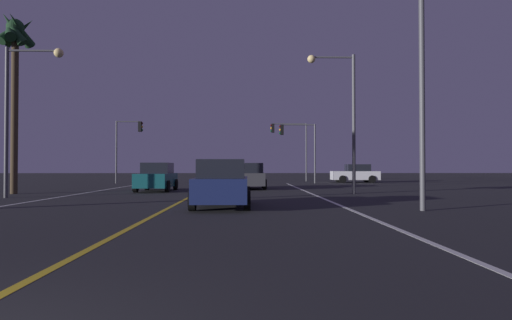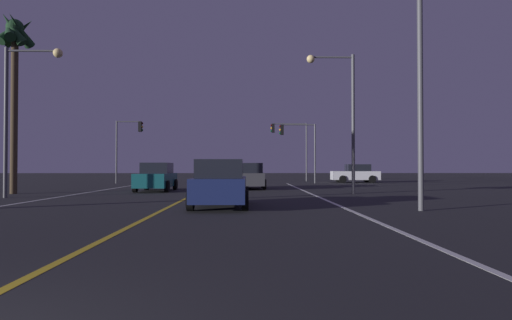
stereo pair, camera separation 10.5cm
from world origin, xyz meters
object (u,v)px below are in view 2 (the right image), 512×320
(traffic_light_near_left, at_px, (129,138))
(traffic_light_near_right, at_px, (298,139))
(car_crossing_side, at_px, (356,174))
(street_lamp_right_far, at_px, (341,104))
(street_lamp_right_near, at_px, (403,53))
(car_ahead_far, at_px, (250,176))
(car_oncoming, at_px, (156,177))
(street_lamp_left_mid, at_px, (21,100))
(car_lead_same_lane, at_px, (220,184))
(traffic_light_far_right, at_px, (290,138))
(palm_tree_left_mid, at_px, (14,49))

(traffic_light_near_left, bearing_deg, traffic_light_near_right, 0.00)
(car_crossing_side, bearing_deg, street_lamp_right_far, 73.24)
(car_crossing_side, distance_m, traffic_light_near_right, 6.67)
(traffic_light_near_left, height_order, street_lamp_right_near, street_lamp_right_near)
(car_crossing_side, bearing_deg, traffic_light_near_left, 4.98)
(car_ahead_far, bearing_deg, car_oncoming, 113.06)
(car_oncoming, height_order, street_lamp_right_far, street_lamp_right_far)
(car_ahead_far, relative_size, traffic_light_near_right, 0.82)
(street_lamp_right_near, height_order, street_lamp_left_mid, street_lamp_right_near)
(car_lead_same_lane, xyz_separation_m, street_lamp_right_near, (6.13, -1.40, 4.38))
(car_oncoming, xyz_separation_m, traffic_light_near_right, (9.89, 11.89, 3.10))
(street_lamp_right_far, bearing_deg, street_lamp_right_near, 90.51)
(traffic_light_near_left, height_order, traffic_light_far_right, traffic_light_far_right)
(car_oncoming, xyz_separation_m, street_lamp_right_near, (10.65, -11.71, 4.38))
(traffic_light_near_right, xyz_separation_m, street_lamp_right_near, (0.76, -23.60, 1.29))
(traffic_light_near_right, bearing_deg, traffic_light_far_right, -88.36)
(street_lamp_right_far, bearing_deg, palm_tree_left_mid, -0.64)
(car_oncoming, distance_m, traffic_light_near_right, 15.78)
(traffic_light_near_left, height_order, palm_tree_left_mid, palm_tree_left_mid)
(car_oncoming, height_order, palm_tree_left_mid, palm_tree_left_mid)
(traffic_light_near_left, relative_size, street_lamp_right_near, 0.67)
(traffic_light_far_right, bearing_deg, car_oncoming, 60.75)
(street_lamp_right_near, bearing_deg, traffic_light_near_right, -88.16)
(street_lamp_right_far, bearing_deg, car_oncoming, -14.69)
(street_lamp_left_mid, bearing_deg, street_lamp_right_near, -21.39)
(palm_tree_left_mid, bearing_deg, traffic_light_near_left, 81.75)
(car_lead_same_lane, bearing_deg, traffic_light_near_left, 23.27)
(car_oncoming, distance_m, street_lamp_right_near, 16.43)
(traffic_light_near_right, bearing_deg, traffic_light_near_left, 0.00)
(traffic_light_near_right, distance_m, traffic_light_near_left, 14.92)
(street_lamp_right_near, xyz_separation_m, street_lamp_right_far, (-0.08, 8.94, -0.35))
(car_lead_same_lane, height_order, palm_tree_left_mid, palm_tree_left_mid)
(traffic_light_near_right, bearing_deg, street_lamp_right_near, 91.84)
(street_lamp_left_mid, bearing_deg, car_lead_same_lane, -26.32)
(street_lamp_left_mid, distance_m, palm_tree_left_mid, 4.77)
(car_crossing_side, distance_m, car_ahead_far, 15.00)
(car_ahead_far, bearing_deg, car_crossing_side, -41.24)
(car_crossing_side, distance_m, traffic_light_far_right, 7.75)
(street_lamp_left_mid, bearing_deg, palm_tree_left_mid, 123.54)
(car_crossing_side, relative_size, traffic_light_near_left, 0.78)
(car_crossing_side, height_order, traffic_light_near_left, traffic_light_near_left)
(car_ahead_far, xyz_separation_m, street_lamp_right_near, (5.01, -14.11, 4.38))
(street_lamp_left_mid, bearing_deg, street_lamp_right_far, 9.86)
(car_oncoming, relative_size, street_lamp_right_far, 0.57)
(traffic_light_far_right, relative_size, street_lamp_left_mid, 0.84)
(street_lamp_left_mid, height_order, palm_tree_left_mid, palm_tree_left_mid)
(traffic_light_near_right, bearing_deg, car_crossing_side, -162.37)
(car_crossing_side, height_order, traffic_light_near_right, traffic_light_near_right)
(street_lamp_right_near, bearing_deg, traffic_light_far_right, -88.20)
(traffic_light_near_left, distance_m, street_lamp_right_near, 28.35)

